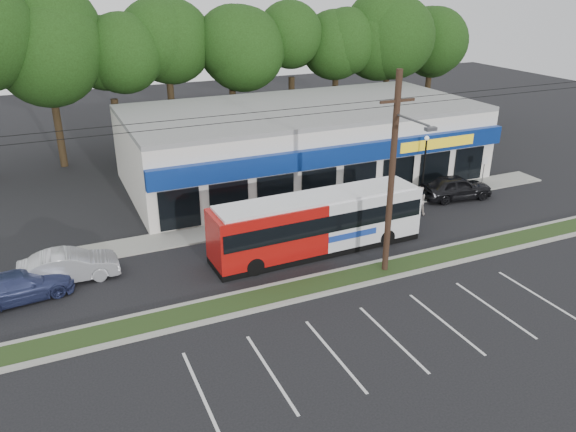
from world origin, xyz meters
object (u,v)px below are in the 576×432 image
(metrobus, at_px, (318,222))
(pedestrian_a, at_px, (386,200))
(car_dark, at_px, (456,187))
(car_blue, at_px, (19,286))
(car_silver, at_px, (69,266))
(sign_post, at_px, (484,167))
(utility_pole, at_px, (390,170))
(pedestrian_b, at_px, (419,201))
(lamp_post, at_px, (425,159))

(metrobus, distance_m, pedestrian_a, 6.98)
(car_dark, bearing_deg, car_blue, 101.95)
(car_dark, height_order, car_silver, car_dark)
(sign_post, xyz_separation_m, pedestrian_a, (-8.77, -1.12, -0.65))
(utility_pole, height_order, pedestrian_b, utility_pole)
(utility_pole, relative_size, pedestrian_a, 27.57)
(sign_post, bearing_deg, lamp_post, 177.42)
(utility_pole, xyz_separation_m, pedestrian_b, (6.17, 5.51, -4.49))
(car_blue, height_order, pedestrian_a, pedestrian_a)
(sign_post, distance_m, metrobus, 15.59)
(sign_post, distance_m, car_silver, 27.65)
(pedestrian_b, bearing_deg, pedestrian_a, -4.60)
(metrobus, height_order, car_dark, metrobus)
(metrobus, height_order, pedestrian_a, metrobus)
(car_silver, xyz_separation_m, pedestrian_b, (20.56, -0.07, 0.16))
(sign_post, bearing_deg, utility_pole, -149.85)
(utility_pole, bearing_deg, metrobus, 117.71)
(car_dark, bearing_deg, utility_pole, 131.13)
(car_silver, height_order, pedestrian_a, pedestrian_a)
(car_dark, xyz_separation_m, pedestrian_a, (-5.69, -0.22, 0.09))
(metrobus, xyz_separation_m, car_blue, (-14.75, 1.03, -0.99))
(utility_pole, height_order, car_silver, utility_pole)
(lamp_post, xyz_separation_m, car_dark, (1.93, -1.13, -1.86))
(sign_post, height_order, pedestrian_a, sign_post)
(sign_post, xyz_separation_m, car_blue, (-29.80, -3.05, -0.87))
(car_silver, relative_size, pedestrian_a, 2.57)
(car_silver, bearing_deg, metrobus, -97.46)
(utility_pole, height_order, sign_post, utility_pole)
(utility_pole, distance_m, car_dark, 12.98)
(car_silver, bearing_deg, sign_post, -84.07)
(lamp_post, bearing_deg, sign_post, -2.58)
(sign_post, height_order, car_dark, sign_post)
(sign_post, distance_m, pedestrian_b, 7.35)
(lamp_post, bearing_deg, pedestrian_b, -130.21)
(car_dark, height_order, car_blue, car_dark)
(utility_pole, distance_m, pedestrian_a, 9.07)
(utility_pole, distance_m, metrobus, 5.50)
(metrobus, bearing_deg, car_silver, 169.43)
(car_blue, xyz_separation_m, pedestrian_b, (22.80, 0.90, 0.24))
(lamp_post, bearing_deg, car_blue, -172.48)
(metrobus, relative_size, pedestrian_a, 6.52)
(metrobus, bearing_deg, lamp_post, 21.69)
(lamp_post, distance_m, car_silver, 22.76)
(utility_pole, distance_m, sign_post, 15.71)
(utility_pole, bearing_deg, sign_post, 30.15)
(utility_pole, height_order, lamp_post, utility_pole)
(sign_post, bearing_deg, car_dark, -163.64)
(lamp_post, xyz_separation_m, pedestrian_b, (-2.00, -2.37, -1.75))
(sign_post, distance_m, pedestrian_a, 8.86)
(utility_pole, relative_size, sign_post, 22.47)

